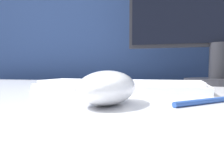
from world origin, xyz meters
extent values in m
cube|color=navy|center=(0.00, 0.57, 0.71)|extent=(5.00, 0.03, 1.41)
ellipsoid|color=white|center=(0.00, -0.19, 0.76)|extent=(0.08, 0.13, 0.05)
cube|color=white|center=(-0.03, 0.02, 0.75)|extent=(0.40, 0.15, 0.02)
cube|color=white|center=(-0.03, 0.02, 0.76)|extent=(0.38, 0.13, 0.01)
cylinder|color=#28282D|center=(0.24, 0.31, 0.75)|extent=(0.22, 0.22, 0.02)
cylinder|color=#28282D|center=(0.24, 0.31, 0.82)|extent=(0.06, 0.06, 0.12)
cylinder|color=#284C9E|center=(0.14, -0.14, 0.74)|extent=(0.11, 0.11, 0.01)
camera|label=1|loc=(0.08, -0.48, 0.79)|focal=35.00mm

